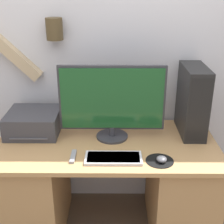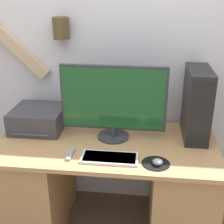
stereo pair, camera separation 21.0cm
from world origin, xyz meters
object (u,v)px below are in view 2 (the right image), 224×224
(monitor, at_px, (113,101))
(mouse, at_px, (158,162))
(printer, at_px, (38,119))
(keyboard, at_px, (110,158))
(remote_control, at_px, (71,154))
(computer_tower, at_px, (197,104))

(monitor, relative_size, mouse, 10.11)
(monitor, xyz_separation_m, mouse, (0.31, -0.34, -0.26))
(printer, bearing_deg, keyboard, -32.93)
(keyboard, bearing_deg, monitor, 91.99)
(keyboard, xyz_separation_m, remote_control, (-0.26, 0.02, -0.00))
(keyboard, xyz_separation_m, mouse, (0.30, -0.03, 0.01))
(mouse, bearing_deg, printer, 155.17)
(keyboard, height_order, remote_control, keyboard)
(keyboard, height_order, mouse, mouse)
(mouse, distance_m, remote_control, 0.56)
(remote_control, bearing_deg, monitor, 49.05)
(mouse, distance_m, computer_tower, 0.55)
(mouse, height_order, printer, printer)
(monitor, height_order, mouse, monitor)
(remote_control, bearing_deg, keyboard, -4.53)
(monitor, relative_size, printer, 1.95)
(printer, bearing_deg, computer_tower, 0.39)
(printer, relative_size, remote_control, 2.49)
(keyboard, relative_size, remote_control, 2.39)
(remote_control, bearing_deg, computer_tower, 24.13)
(computer_tower, height_order, printer, computer_tower)
(monitor, xyz_separation_m, remote_control, (-0.25, -0.29, -0.27))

